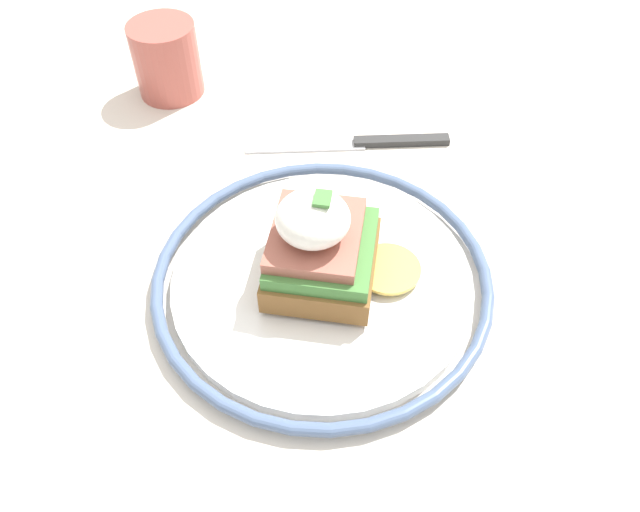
# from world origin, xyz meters

# --- Properties ---
(dining_table) EXTENTS (0.85, 0.66, 0.75)m
(dining_table) POSITION_xyz_m (0.00, 0.00, 0.61)
(dining_table) COLOR beige
(dining_table) RESTS_ON ground_plane
(plate) EXTENTS (0.27, 0.27, 0.02)m
(plate) POSITION_xyz_m (-0.03, 0.00, 0.76)
(plate) COLOR white
(plate) RESTS_ON dining_table
(sandwich) EXTENTS (0.09, 0.12, 0.08)m
(sandwich) POSITION_xyz_m (-0.03, 0.00, 0.80)
(sandwich) COLOR brown
(sandwich) RESTS_ON plate
(knife) EXTENTS (0.06, 0.20, 0.01)m
(knife) POSITION_xyz_m (0.16, -0.01, 0.76)
(knife) COLOR #2D2D2D
(knife) RESTS_ON dining_table
(cup) EXTENTS (0.07, 0.07, 0.08)m
(cup) POSITION_xyz_m (0.22, 0.20, 0.79)
(cup) COLOR #AD5147
(cup) RESTS_ON dining_table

